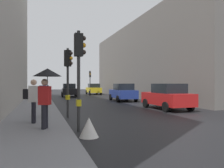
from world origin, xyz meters
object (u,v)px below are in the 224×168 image
at_px(car_red_sedan, 167,96).
at_px(pedestrian_with_grey_backpack, 43,96).
at_px(car_blue_van, 123,92).
at_px(traffic_light_far_median, 90,78).
at_px(car_yellow_taxi, 94,89).
at_px(warning_sign_triangle, 89,127).
at_px(car_dark_suv, 69,90).
at_px(traffic_light_near_left, 79,62).
at_px(pedestrian_with_black_backpack, 33,98).
at_px(pedestrian_with_umbrella, 47,81).
at_px(traffic_light_near_right, 68,70).

height_order(car_red_sedan, pedestrian_with_grey_backpack, pedestrian_with_grey_backpack).
bearing_deg(car_red_sedan, car_blue_van, 92.28).
distance_m(traffic_light_far_median, car_yellow_taxi, 4.05).
bearing_deg(car_red_sedan, warning_sign_triangle, -138.00).
distance_m(traffic_light_far_median, car_red_sedan, 18.55).
height_order(traffic_light_far_median, pedestrian_with_grey_backpack, traffic_light_far_median).
bearing_deg(car_dark_suv, car_yellow_taxi, 47.53).
xyz_separation_m(traffic_light_far_median, traffic_light_near_left, (-5.51, -23.47, 0.04)).
bearing_deg(car_yellow_taxi, warning_sign_triangle, -103.49).
distance_m(car_blue_van, pedestrian_with_black_backpack, 14.00).
relative_size(traffic_light_near_left, car_yellow_taxi, 0.88).
xyz_separation_m(car_yellow_taxi, pedestrian_with_umbrella, (-8.01, -26.87, 0.96)).
bearing_deg(car_red_sedan, pedestrian_with_umbrella, -148.15).
xyz_separation_m(car_blue_van, pedestrian_with_black_backpack, (-8.24, -11.32, 0.29)).
xyz_separation_m(traffic_light_far_median, car_red_sedan, (1.36, -18.43, -1.64)).
relative_size(car_dark_suv, pedestrian_with_grey_backpack, 2.43).
xyz_separation_m(car_dark_suv, car_yellow_taxi, (4.55, 4.97, 0.00)).
bearing_deg(pedestrian_with_black_backpack, car_blue_van, 53.94).
xyz_separation_m(pedestrian_with_umbrella, warning_sign_triangle, (1.30, -1.07, -1.52)).
bearing_deg(pedestrian_with_umbrella, pedestrian_with_grey_backpack, 91.53).
bearing_deg(car_blue_van, pedestrian_with_black_backpack, -126.06).
bearing_deg(car_yellow_taxi, car_red_sedan, -89.94).
bearing_deg(pedestrian_with_grey_backpack, car_dark_suv, 79.38).
bearing_deg(car_red_sedan, car_dark_suv, 105.11).
bearing_deg(traffic_light_near_left, pedestrian_with_umbrella, 177.26).
xyz_separation_m(pedestrian_with_black_backpack, pedestrian_with_grey_backpack, (0.44, 1.65, 0.00)).
relative_size(traffic_light_far_median, warning_sign_triangle, 5.62).
bearing_deg(traffic_light_far_median, car_red_sedan, -85.77).
xyz_separation_m(traffic_light_near_left, pedestrian_with_umbrella, (-1.15, 0.06, -0.72)).
distance_m(traffic_light_near_left, pedestrian_with_umbrella, 1.36).
height_order(traffic_light_far_median, pedestrian_with_umbrella, traffic_light_far_median).
distance_m(traffic_light_far_median, warning_sign_triangle, 25.16).
distance_m(car_yellow_taxi, warning_sign_triangle, 28.74).
height_order(traffic_light_near_left, traffic_light_near_right, traffic_light_near_left).
xyz_separation_m(traffic_light_far_median, pedestrian_with_black_backpack, (-7.19, -22.05, -1.36)).
distance_m(traffic_light_near_left, traffic_light_near_right, 3.41).
relative_size(pedestrian_with_black_backpack, warning_sign_triangle, 2.72).
relative_size(car_red_sedan, pedestrian_with_grey_backpack, 2.38).
relative_size(traffic_light_near_left, pedestrian_with_grey_backpack, 2.09).
bearing_deg(traffic_light_near_left, traffic_light_far_median, 76.78).
xyz_separation_m(car_dark_suv, pedestrian_with_umbrella, (-3.46, -21.91, 0.96)).
xyz_separation_m(pedestrian_with_black_backpack, warning_sign_triangle, (1.82, -2.43, -0.84)).
xyz_separation_m(car_red_sedan, car_yellow_taxi, (-0.02, 21.88, 0.00)).
height_order(traffic_light_far_median, pedestrian_with_black_backpack, traffic_light_far_median).
height_order(car_yellow_taxi, pedestrian_with_black_backpack, pedestrian_with_black_backpack).
bearing_deg(pedestrian_with_umbrella, car_blue_van, 58.66).
bearing_deg(pedestrian_with_umbrella, pedestrian_with_black_backpack, 110.75).
bearing_deg(pedestrian_with_grey_backpack, traffic_light_near_left, -68.08).
height_order(traffic_light_far_median, traffic_light_near_left, traffic_light_near_left).
height_order(car_dark_suv, pedestrian_with_umbrella, pedestrian_with_umbrella).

